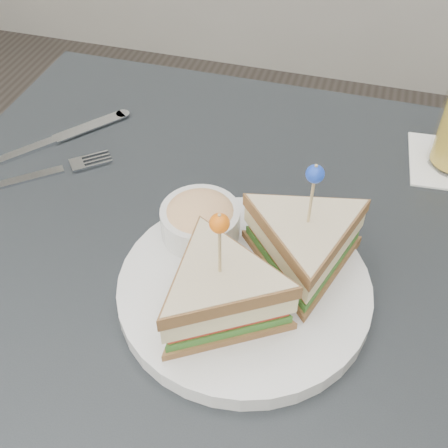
% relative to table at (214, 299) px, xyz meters
% --- Properties ---
extents(table, '(0.80, 0.80, 0.75)m').
position_rel_table_xyz_m(table, '(0.00, 0.00, 0.00)').
color(table, black).
rests_on(table, ground).
extents(plate_meal, '(0.31, 0.29, 0.16)m').
position_rel_table_xyz_m(plate_meal, '(0.05, -0.04, 0.12)').
color(plate_meal, silver).
rests_on(plate_meal, table).
extents(cutlery_fork, '(0.16, 0.14, 0.01)m').
position_rel_table_xyz_m(cutlery_fork, '(-0.26, 0.09, 0.08)').
color(cutlery_fork, '#B8BCC4').
rests_on(cutlery_fork, table).
extents(cutlery_knife, '(0.14, 0.17, 0.01)m').
position_rel_table_xyz_m(cutlery_knife, '(-0.28, 0.16, 0.08)').
color(cutlery_knife, silver).
rests_on(cutlery_knife, table).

